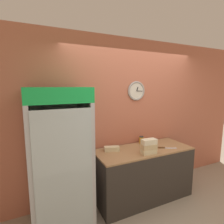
# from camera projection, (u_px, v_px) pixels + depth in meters

# --- Properties ---
(wall_back) EXTENTS (5.20, 0.09, 2.70)m
(wall_back) POSITION_uv_depth(u_px,v_px,m) (132.00, 116.00, 3.17)
(wall_back) COLOR #B7664C
(wall_back) RESTS_ON ground_plane
(prep_counter) EXTENTS (1.63, 0.65, 0.86)m
(prep_counter) POSITION_uv_depth(u_px,v_px,m) (143.00, 173.00, 2.97)
(prep_counter) COLOR #332D28
(prep_counter) RESTS_ON ground_plane
(beverage_cooler) EXTENTS (0.75, 0.73, 1.88)m
(beverage_cooler) POSITION_uv_depth(u_px,v_px,m) (59.00, 151.00, 2.32)
(beverage_cooler) COLOR #B2B7BC
(beverage_cooler) RESTS_ON ground_plane
(sandwich_stack_bottom) EXTENTS (0.24, 0.13, 0.08)m
(sandwich_stack_bottom) POSITION_uv_depth(u_px,v_px,m) (149.00, 151.00, 2.68)
(sandwich_stack_bottom) COLOR beige
(sandwich_stack_bottom) RESTS_ON prep_counter
(sandwich_stack_middle) EXTENTS (0.24, 0.14, 0.08)m
(sandwich_stack_middle) POSITION_uv_depth(u_px,v_px,m) (149.00, 147.00, 2.67)
(sandwich_stack_middle) COLOR tan
(sandwich_stack_middle) RESTS_ON sandwich_stack_bottom
(sandwich_stack_top) EXTENTS (0.24, 0.12, 0.08)m
(sandwich_stack_top) POSITION_uv_depth(u_px,v_px,m) (149.00, 142.00, 2.66)
(sandwich_stack_top) COLOR beige
(sandwich_stack_top) RESTS_ON sandwich_stack_middle
(sandwich_flat_left) EXTENTS (0.26, 0.16, 0.07)m
(sandwich_flat_left) POSITION_uv_depth(u_px,v_px,m) (112.00, 149.00, 2.80)
(sandwich_flat_left) COLOR beige
(sandwich_flat_left) RESTS_ON prep_counter
(chefs_knife) EXTENTS (0.30, 0.16, 0.02)m
(chefs_knife) POSITION_uv_depth(u_px,v_px,m) (165.00, 148.00, 2.93)
(chefs_knife) COLOR silver
(chefs_knife) RESTS_ON prep_counter
(condiment_jar) EXTENTS (0.08, 0.08, 0.13)m
(condiment_jar) POSITION_uv_depth(u_px,v_px,m) (141.00, 140.00, 3.18)
(condiment_jar) COLOR gold
(condiment_jar) RESTS_ON prep_counter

